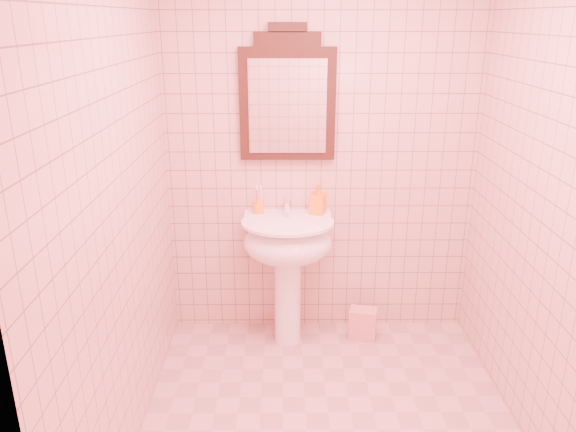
{
  "coord_description": "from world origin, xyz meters",
  "views": [
    {
      "loc": [
        -0.24,
        -2.42,
        2.06
      ],
      "look_at": [
        -0.22,
        0.55,
        1.01
      ],
      "focal_mm": 35.0,
      "sensor_mm": 36.0,
      "label": 1
    }
  ],
  "objects_px": {
    "pedestal_sink": "(288,250)",
    "towel": "(363,324)",
    "toothbrush_cup": "(258,207)",
    "mirror": "(287,98)",
    "soap_dispenser": "(318,199)"
  },
  "relations": [
    {
      "from": "pedestal_sink",
      "to": "toothbrush_cup",
      "type": "height_order",
      "value": "toothbrush_cup"
    },
    {
      "from": "soap_dispenser",
      "to": "towel",
      "type": "bearing_deg",
      "value": 4.16
    },
    {
      "from": "towel",
      "to": "mirror",
      "type": "bearing_deg",
      "value": 161.77
    },
    {
      "from": "toothbrush_cup",
      "to": "soap_dispenser",
      "type": "xyz_separation_m",
      "value": [
        0.38,
        -0.01,
        0.05
      ]
    },
    {
      "from": "towel",
      "to": "pedestal_sink",
      "type": "bearing_deg",
      "value": -176.19
    },
    {
      "from": "mirror",
      "to": "soap_dispenser",
      "type": "distance_m",
      "value": 0.66
    },
    {
      "from": "toothbrush_cup",
      "to": "towel",
      "type": "xyz_separation_m",
      "value": [
        0.7,
        -0.11,
        -0.8
      ]
    },
    {
      "from": "mirror",
      "to": "toothbrush_cup",
      "type": "distance_m",
      "value": 0.71
    },
    {
      "from": "soap_dispenser",
      "to": "toothbrush_cup",
      "type": "bearing_deg",
      "value": -159.99
    },
    {
      "from": "pedestal_sink",
      "to": "towel",
      "type": "height_order",
      "value": "pedestal_sink"
    },
    {
      "from": "soap_dispenser",
      "to": "towel",
      "type": "distance_m",
      "value": 0.91
    },
    {
      "from": "toothbrush_cup",
      "to": "towel",
      "type": "relative_size",
      "value": 0.75
    },
    {
      "from": "toothbrush_cup",
      "to": "pedestal_sink",
      "type": "bearing_deg",
      "value": -37.65
    },
    {
      "from": "mirror",
      "to": "pedestal_sink",
      "type": "bearing_deg",
      "value": -90.0
    },
    {
      "from": "pedestal_sink",
      "to": "mirror",
      "type": "distance_m",
      "value": 0.95
    }
  ]
}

